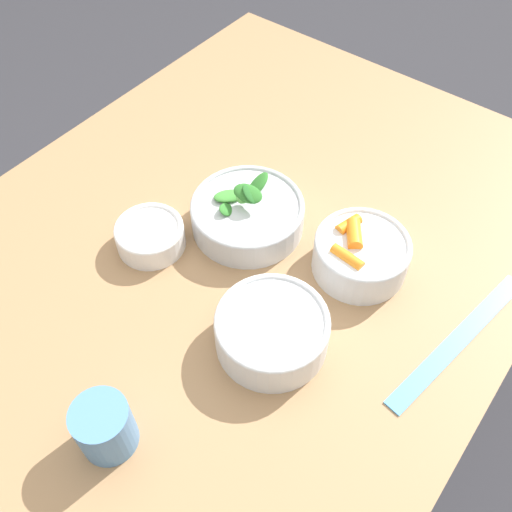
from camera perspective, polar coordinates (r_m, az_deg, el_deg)
The scene contains 8 objects.
ground_plane at distance 1.60m, azimuth -1.24°, elevation -15.71°, with size 10.00×10.00×0.00m, color #2D2D33.
dining_table at distance 1.05m, azimuth -1.82°, elevation -2.47°, with size 1.23×0.92×0.73m.
bowl_carrots at distance 0.93m, azimuth 10.42°, elevation 0.30°, with size 0.15×0.15×0.08m.
bowl_greens at distance 0.98m, azimuth -0.86°, elevation 4.29°, with size 0.19×0.19×0.09m.
bowl_beans_hotdog at distance 0.84m, azimuth 1.59°, elevation -7.59°, with size 0.17×0.17×0.06m.
bowl_cookies at distance 0.97m, azimuth -10.52°, elevation 2.11°, with size 0.12×0.12×0.05m.
ruler at distance 0.92m, azimuth 19.59°, elevation -7.90°, with size 0.32×0.08×0.00m.
cup at distance 0.79m, azimuth -14.90°, elevation -16.21°, with size 0.08×0.08×0.08m.
Camera 1 is at (0.47, 0.40, 1.48)m, focal length 40.00 mm.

